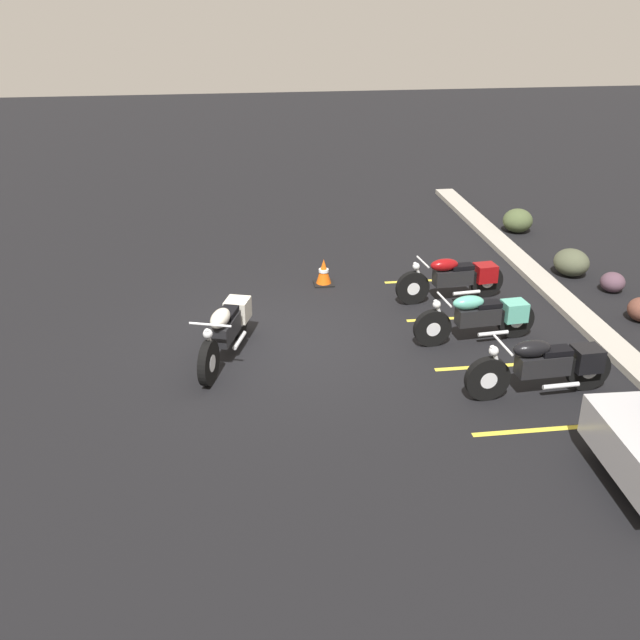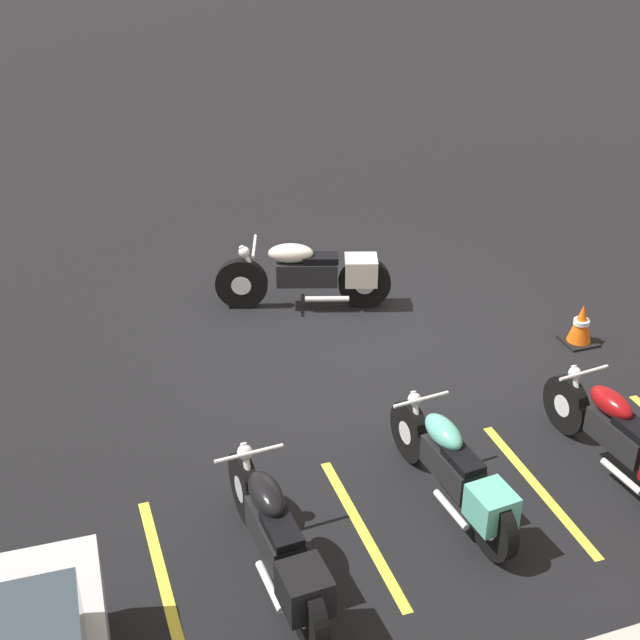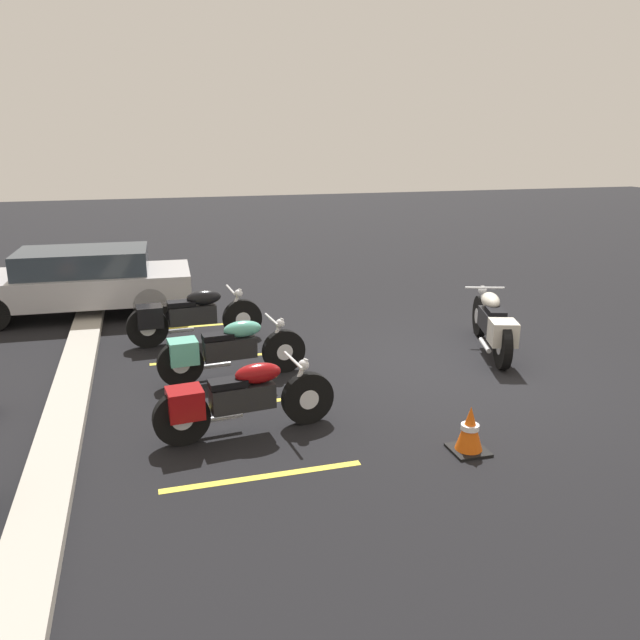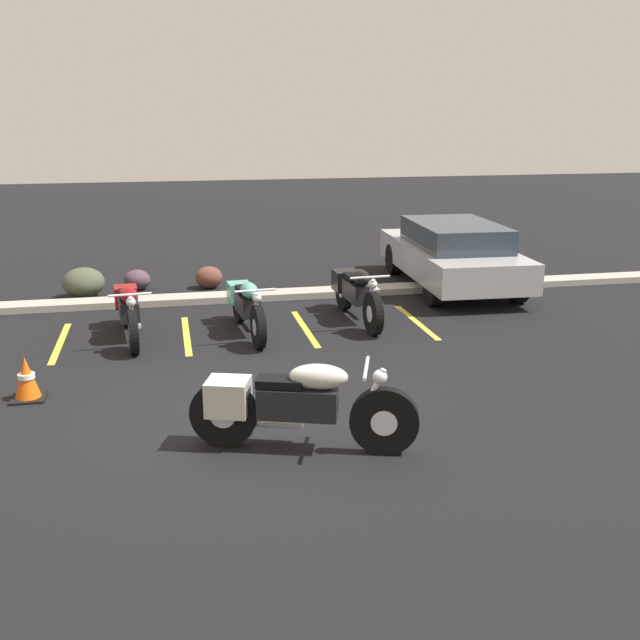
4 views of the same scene
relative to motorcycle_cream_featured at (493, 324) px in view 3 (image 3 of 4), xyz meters
The scene contains 12 objects.
ground 1.04m from the motorcycle_cream_featured, 111.59° to the left, with size 60.00×60.00×0.00m, color black.
motorcycle_cream_featured is the anchor object (origin of this frame).
parked_bike_0 4.73m from the motorcycle_cream_featured, 111.97° to the left, with size 0.63×2.16×0.85m.
parked_bike_1 4.28m from the motorcycle_cream_featured, 89.75° to the left, with size 0.61×2.16×0.85m.
parked_bike_2 5.01m from the motorcycle_cream_featured, 68.13° to the left, with size 0.64×2.28×0.90m.
car_silver 7.83m from the motorcycle_cream_featured, 56.74° to the left, with size 1.97×4.37×1.29m.
concrete_curb 6.41m from the motorcycle_cream_featured, 93.00° to the left, with size 18.00×0.50×0.12m, color #A8A399.
traffic_cone 3.52m from the motorcycle_cream_featured, 145.32° to the left, with size 0.40×0.40×0.54m.
stall_line_0 5.15m from the motorcycle_cream_featured, 123.06° to the left, with size 0.10×2.10×0.00m, color gold.
stall_line_1 4.42m from the motorcycle_cream_featured, 102.14° to the left, with size 0.10×2.10×0.00m, color gold.
stall_line_2 4.42m from the motorcycle_cream_featured, 77.56° to the left, with size 0.10×2.10×0.00m, color gold.
stall_line_3 5.16m from the motorcycle_cream_featured, 56.72° to the left, with size 0.10×2.10×0.00m, color gold.
Camera 3 is at (-8.10, 4.46, 3.34)m, focal length 35.00 mm.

